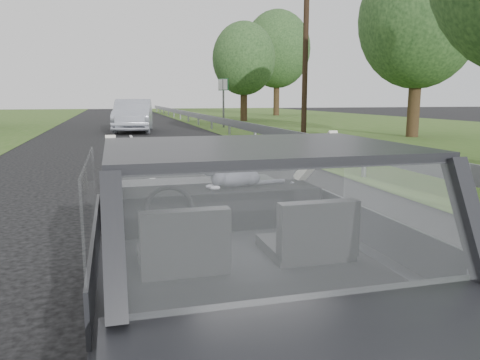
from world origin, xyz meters
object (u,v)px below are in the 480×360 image
highway_sign (223,103)px  utility_pole (305,50)px  other_car (133,116)px  cat (236,177)px  subject_car (237,246)px

highway_sign → utility_pole: utility_pole is taller
other_car → utility_pole: 8.93m
other_car → highway_sign: size_ratio=1.80×
cat → highway_sign: size_ratio=0.19×
subject_car → utility_pole: bearing=65.8°
subject_car → utility_pole: 19.46m
subject_car → highway_sign: highway_sign is taller
highway_sign → utility_pole: bearing=-81.7°
cat → highway_sign: highway_sign is taller
highway_sign → utility_pole: size_ratio=0.36×
other_car → cat: bearing=-84.0°
cat → utility_pole: utility_pole is taller
other_car → utility_pole: (7.61, -3.56, 3.02)m
subject_car → utility_pole: (7.88, 17.52, 3.10)m
subject_car → highway_sign: size_ratio=1.46×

